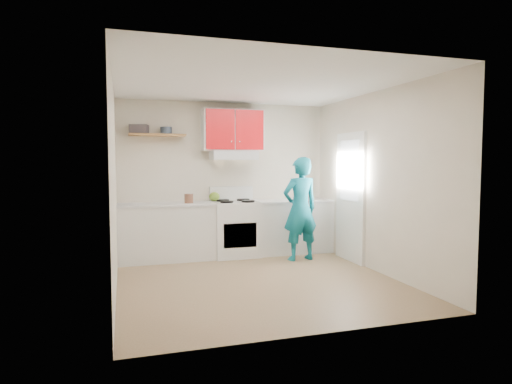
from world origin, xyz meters
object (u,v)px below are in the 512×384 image
object	(u,v)px
tin	(166,131)
kettle	(214,197)
stove	(235,229)
person	(300,209)
crock	(189,199)

from	to	relation	value
tin	kettle	size ratio (longest dim) A/B	1.04
tin	stove	bearing A→B (deg)	-10.23
stove	person	world-z (taller)	person
crock	person	distance (m)	1.80
stove	crock	size ratio (longest dim) A/B	5.38
stove	person	distance (m)	1.16
crock	kettle	bearing A→B (deg)	26.33
person	kettle	bearing A→B (deg)	-39.20
kettle	crock	size ratio (longest dim) A/B	1.07
tin	crock	world-z (taller)	tin
kettle	tin	bearing A→B (deg)	-159.15
stove	crock	bearing A→B (deg)	-176.43
stove	person	bearing A→B (deg)	-33.10
stove	crock	world-z (taller)	crock
tin	crock	distance (m)	1.18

